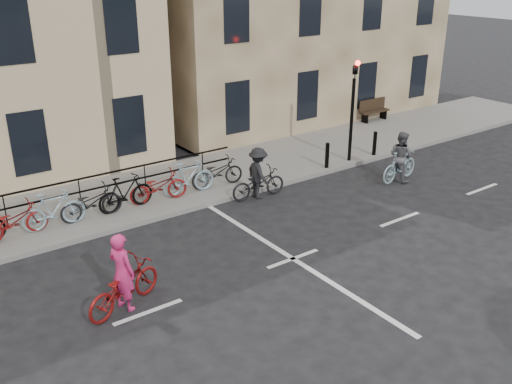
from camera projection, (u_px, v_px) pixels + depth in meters
ground at (293, 259)px, 14.37m from camera, size 120.00×120.00×0.00m
sidewalk at (57, 214)px, 16.68m from camera, size 46.00×4.00×0.15m
traffic_light at (353, 98)px, 20.05m from camera, size 0.18×0.30×3.90m
bollard_east at (327, 155)px, 20.03m from camera, size 0.14×0.14×0.90m
bollard_west at (375, 143)px, 21.33m from camera, size 0.14×0.14×0.90m
bench at (373, 109)px, 25.86m from camera, size 1.60×0.41×0.97m
parked_bikes at (90, 202)px, 16.12m from camera, size 10.40×1.23×1.05m
cyclist_pink at (123, 283)px, 12.15m from camera, size 2.11×1.36×1.77m
cyclist_grey at (400, 161)px, 19.18m from camera, size 1.83×0.90×1.72m
cyclist_dark at (258, 178)px, 17.81m from camera, size 1.90×1.11×1.64m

